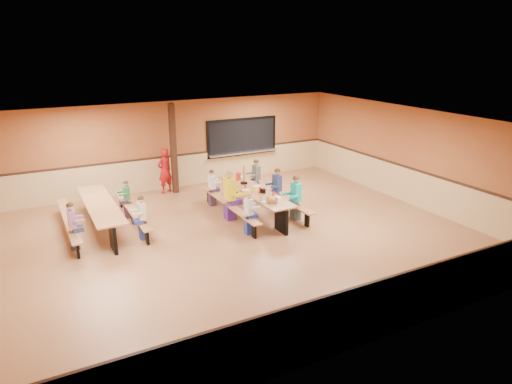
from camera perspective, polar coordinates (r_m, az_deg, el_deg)
ground at (r=11.96m, az=-2.42°, el=-5.73°), size 12.00×12.00×0.00m
room_envelope at (r=11.70m, az=-2.47°, el=-2.64°), size 12.04×10.04×3.02m
kitchen_pass_through at (r=16.87m, az=-1.74°, el=6.71°), size 2.78×0.28×1.38m
structural_post at (r=15.35m, az=-10.28°, el=5.30°), size 0.18×0.18×3.00m
cafeteria_table_main at (r=13.40m, az=-0.18°, el=-0.62°), size 1.91×3.70×0.74m
cafeteria_table_second at (r=13.01m, az=-18.83°, el=-2.23°), size 1.91×3.70×0.74m
seated_child_white_left at (r=11.98m, az=-0.91°, el=-2.68°), size 0.34×0.28×1.16m
seated_adult_yellow at (r=12.94m, az=-3.29°, el=-0.38°), size 0.49×0.40×1.46m
seated_child_grey_left at (r=14.16m, az=-5.52°, el=0.50°), size 0.33×0.27×1.13m
seated_child_teal_right at (r=12.98m, az=4.99°, el=-0.76°), size 0.41×0.33×1.29m
seated_child_navy_right at (r=13.84m, az=2.65°, el=0.41°), size 0.39×0.32×1.25m
seated_child_char_right at (r=14.97m, az=0.04°, el=1.77°), size 0.38×0.31×1.23m
seated_child_purple_sec at (r=11.98m, az=-21.94°, el=-3.99°), size 0.36×0.29×1.19m
seated_child_green_sec at (r=13.62m, az=-15.81°, el=-0.90°), size 0.32×0.26×1.11m
seated_child_tan_sec at (r=12.02m, az=-14.03°, el=-3.17°), size 0.35×0.28×1.16m
standing_woman at (r=15.58m, az=-11.33°, el=2.63°), size 0.65×0.55×1.52m
punch_pitcher at (r=14.28m, az=-2.21°, el=1.93°), size 0.16×0.16×0.22m
chip_bowl at (r=12.28m, az=2.00°, el=-0.99°), size 0.32×0.32×0.15m
napkin_dispenser at (r=13.06m, az=0.89°, el=0.15°), size 0.10×0.14×0.13m
condiment_mustard at (r=13.12m, az=-0.42°, el=0.33°), size 0.06×0.06×0.17m
condiment_ketchup at (r=13.07m, az=0.48°, el=0.27°), size 0.06×0.06×0.17m
table_paddle at (r=13.89m, az=-1.52°, el=1.58°), size 0.16×0.16×0.56m
place_settings at (r=13.32m, az=-0.18°, el=0.48°), size 0.65×3.30×0.11m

